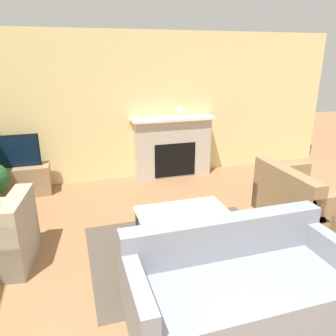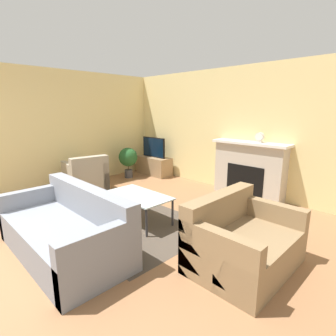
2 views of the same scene
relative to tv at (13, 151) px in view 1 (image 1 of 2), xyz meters
name	(u,v)px [view 1 (image 1 of 2)]	position (x,y,z in m)	size (l,w,h in m)	color
wall_back	(127,108)	(1.98, 0.34, 0.58)	(8.46, 0.06, 2.70)	beige
area_rug	(186,250)	(2.15, -2.44, -0.77)	(2.32, 1.82, 0.00)	#4C4238
fireplace	(173,146)	(2.81, 0.14, -0.16)	(1.59, 0.39, 1.16)	#BCB2A3
tv_stand	(18,181)	(0.00, 0.00, -0.52)	(1.06, 0.45, 0.50)	#997A56
tv	(13,151)	(0.00, 0.00, 0.00)	(0.83, 0.06, 0.54)	black
couch_sectional	(238,286)	(2.25, -3.54, -0.49)	(2.03, 0.95, 0.82)	gray
couch_loveseat	(303,202)	(4.00, -2.22, -0.48)	(0.94, 1.29, 0.82)	#8C704C
coffee_table	(182,214)	(2.15, -2.29, -0.36)	(1.12, 0.62, 0.46)	#333338
mantel_clock	(182,111)	(2.99, 0.14, 0.50)	(0.17, 0.07, 0.20)	beige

